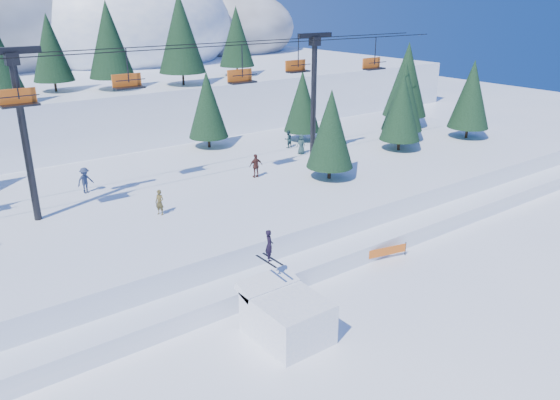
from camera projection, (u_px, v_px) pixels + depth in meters
ground at (344, 340)px, 26.01m from camera, size 160.00×160.00×0.00m
mid_shelf at (173, 207)px, 39.11m from camera, size 70.00×22.00×2.50m
berm at (250, 267)px, 31.83m from camera, size 70.00×6.00×1.10m
jump_kicker at (286, 315)px, 26.00m from camera, size 3.06×4.32×5.00m
chairlift at (189, 91)px, 37.37m from camera, size 46.00×3.21×10.28m
conifer_stand at (195, 125)px, 38.97m from camera, size 64.62×17.89×8.68m
distant_skiers at (169, 175)px, 39.16m from camera, size 32.44×8.83×1.84m
banner_near at (387, 251)px, 33.87m from camera, size 2.79×0.67×0.90m
banner_far at (385, 246)px, 34.62m from camera, size 2.86×0.20×0.90m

